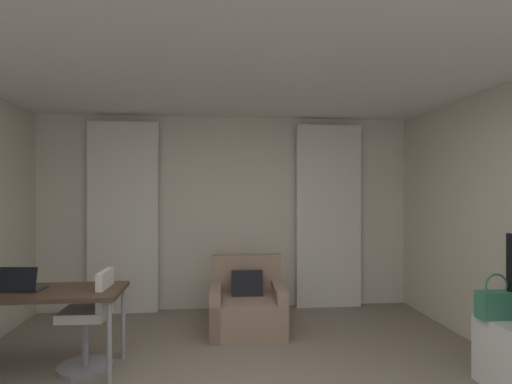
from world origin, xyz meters
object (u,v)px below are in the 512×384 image
Objects in this scene: laptop at (22,286)px; armchair at (247,307)px; desk_chair at (90,325)px; desk at (36,297)px; handbag_primary at (496,304)px.

armchair is at bearing 24.75° from laptop.
armchair is 1.73m from desk_chair.
armchair is 2.49× the size of laptop.
handbag_primary is (3.84, -0.62, 0.00)m from desk.
armchair reaches higher than desk.
laptop reaches higher than desk_chair.
desk is 1.67× the size of desk_chair.
armchair is 0.59× the size of desk.
desk_chair is 0.67m from laptop.
handbag_primary is (3.94, -0.62, -0.10)m from laptop.
desk is 0.52m from desk_chair.
desk_chair is 2.39× the size of handbag_primary.
handbag_primary is (1.91, -1.56, 0.40)m from armchair.
handbag_primary is at bearing -39.16° from armchair.
desk_chair reaches higher than desk.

